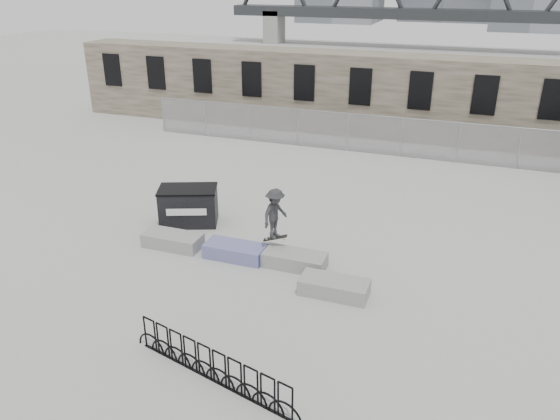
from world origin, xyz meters
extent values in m
plane|color=#ABABA6|center=(0.00, 0.00, 0.00)|extent=(120.00, 120.00, 0.00)
cube|color=brown|center=(0.00, 16.25, 2.25)|extent=(36.00, 2.50, 4.50)
cube|color=black|center=(-16.00, 14.98, 2.90)|extent=(1.20, 0.12, 2.00)
cube|color=black|center=(-12.80, 14.98, 2.90)|extent=(1.20, 0.12, 2.00)
cube|color=black|center=(-9.60, 14.98, 2.90)|extent=(1.20, 0.12, 2.00)
cube|color=black|center=(-6.40, 14.98, 2.90)|extent=(1.20, 0.12, 2.00)
cube|color=black|center=(-3.20, 14.98, 2.90)|extent=(1.20, 0.12, 2.00)
cube|color=black|center=(0.00, 14.98, 2.90)|extent=(1.20, 0.12, 2.00)
cube|color=black|center=(3.20, 14.98, 2.90)|extent=(1.20, 0.12, 2.00)
cube|color=black|center=(6.40, 14.98, 2.90)|extent=(1.20, 0.12, 2.00)
cube|color=black|center=(9.60, 14.98, 2.90)|extent=(1.20, 0.12, 2.00)
cylinder|color=gray|center=(-11.00, 12.50, 1.00)|extent=(0.06, 0.06, 2.00)
cylinder|color=gray|center=(-8.25, 12.50, 1.00)|extent=(0.06, 0.06, 2.00)
cylinder|color=gray|center=(-5.50, 12.50, 1.00)|extent=(0.06, 0.06, 2.00)
cylinder|color=gray|center=(-2.75, 12.50, 1.00)|extent=(0.06, 0.06, 2.00)
cylinder|color=gray|center=(0.00, 12.50, 1.00)|extent=(0.06, 0.06, 2.00)
cylinder|color=gray|center=(2.75, 12.50, 1.00)|extent=(0.06, 0.06, 2.00)
cylinder|color=gray|center=(5.50, 12.50, 1.00)|extent=(0.06, 0.06, 2.00)
cylinder|color=gray|center=(8.25, 12.50, 1.00)|extent=(0.06, 0.06, 2.00)
cube|color=#99999E|center=(0.00, 12.50, 1.00)|extent=(22.00, 0.02, 2.00)
cylinder|color=gray|center=(0.00, 12.50, 2.00)|extent=(22.00, 0.04, 0.04)
cube|color=#969593|center=(-3.06, -0.15, 0.24)|extent=(2.00, 0.90, 0.48)
cube|color=#2D471E|center=(-3.06, -0.15, 0.42)|extent=(1.76, 0.66, 0.10)
cube|color=#313695|center=(-0.73, -0.14, 0.24)|extent=(2.00, 0.90, 0.48)
cube|color=#2D471E|center=(-0.73, -0.14, 0.42)|extent=(1.76, 0.66, 0.10)
cube|color=#969593|center=(1.30, -0.03, 0.24)|extent=(2.00, 0.90, 0.48)
cube|color=#2D471E|center=(1.30, -0.03, 0.42)|extent=(1.76, 0.66, 0.10)
cube|color=#969593|center=(2.90, -1.19, 0.24)|extent=(2.00, 0.90, 0.48)
cube|color=#2D471E|center=(2.90, -1.19, 0.42)|extent=(1.76, 0.66, 0.10)
cube|color=black|center=(-3.46, 1.75, 0.67)|extent=(2.38, 1.91, 1.34)
cube|color=black|center=(-3.46, 1.75, 1.36)|extent=(2.45, 1.98, 0.06)
cube|color=white|center=(-3.22, 1.15, 0.72)|extent=(1.35, 0.55, 0.26)
cube|color=black|center=(1.21, -5.72, 0.02)|extent=(4.36, 1.21, 0.04)
torus|color=black|center=(-0.74, -5.20, 0.45)|extent=(0.87, 0.28, 0.89)
torus|color=black|center=(-0.31, -5.32, 0.45)|extent=(0.87, 0.28, 0.89)
torus|color=black|center=(0.13, -5.44, 0.45)|extent=(0.87, 0.28, 0.89)
torus|color=black|center=(0.56, -5.55, 0.45)|extent=(0.87, 0.28, 0.89)
torus|color=black|center=(1.00, -5.67, 0.45)|extent=(0.87, 0.28, 0.89)
torus|color=black|center=(1.43, -5.78, 0.45)|extent=(0.87, 0.28, 0.89)
torus|color=black|center=(1.87, -5.90, 0.45)|extent=(0.87, 0.28, 0.89)
torus|color=black|center=(2.30, -6.01, 0.45)|extent=(0.87, 0.28, 0.89)
torus|color=black|center=(2.74, -6.13, 0.45)|extent=(0.87, 0.28, 0.89)
torus|color=black|center=(3.17, -6.24, 0.45)|extent=(0.87, 0.28, 0.89)
cube|color=#2D3033|center=(10.00, 55.00, 4.00)|extent=(70.00, 3.00, 1.20)
cube|color=gray|center=(-20.00, 55.00, 2.00)|extent=(2.00, 3.00, 4.00)
imported|color=#2B2B2E|center=(0.53, 0.25, 1.62)|extent=(0.90, 1.21, 1.67)
cube|color=black|center=(0.53, 0.25, 0.76)|extent=(0.80, 0.31, 0.25)
cylinder|color=beige|center=(0.25, 0.18, 0.71)|extent=(0.06, 0.03, 0.06)
cylinder|color=beige|center=(0.25, 0.32, 0.71)|extent=(0.06, 0.03, 0.06)
cylinder|color=beige|center=(0.81, 0.18, 0.71)|extent=(0.06, 0.03, 0.06)
cylinder|color=beige|center=(0.81, 0.32, 0.71)|extent=(0.06, 0.03, 0.06)
camera|label=1|loc=(6.07, -14.54, 8.69)|focal=35.00mm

